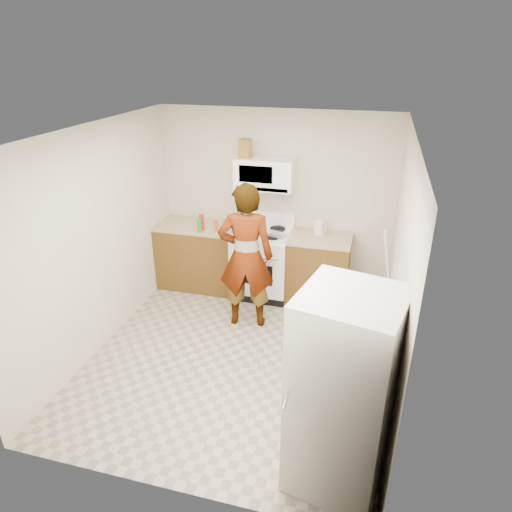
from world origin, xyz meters
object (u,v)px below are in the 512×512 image
(fridge, at_px, (344,394))
(kettle, at_px, (319,228))
(saucepan, at_px, (253,221))
(person, at_px, (246,257))
(gas_range, at_px, (262,262))
(microwave, at_px, (265,173))

(fridge, relative_size, kettle, 10.40)
(fridge, bearing_deg, saucepan, 129.93)
(person, distance_m, kettle, 1.18)
(gas_range, distance_m, person, 0.90)
(fridge, bearing_deg, kettle, 114.43)
(person, bearing_deg, gas_range, -100.56)
(microwave, height_order, kettle, microwave)
(gas_range, height_order, microwave, microwave)
(gas_range, height_order, fridge, fridge)
(gas_range, distance_m, kettle, 0.92)
(microwave, height_order, fridge, microwave)
(saucepan, bearing_deg, kettle, -1.59)
(gas_range, height_order, person, person)
(microwave, distance_m, saucepan, 0.71)
(microwave, bearing_deg, person, -90.11)
(saucepan, bearing_deg, person, -79.77)
(saucepan, bearing_deg, microwave, -6.42)
(gas_range, xyz_separation_m, person, (-0.00, -0.79, 0.43))
(microwave, bearing_deg, gas_range, -90.00)
(microwave, height_order, saucepan, microwave)
(person, xyz_separation_m, fridge, (1.34, -2.01, -0.06))
(kettle, relative_size, saucepan, 0.74)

